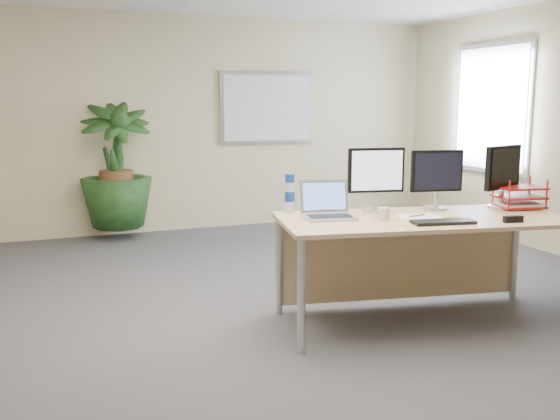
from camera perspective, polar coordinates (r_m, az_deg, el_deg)
name	(u,v)px	position (r m, az deg, el deg)	size (l,w,h in m)	color
floor	(303,336)	(4.51, 2.15, -11.44)	(8.00, 8.00, 0.00)	#444448
back_wall	(177,124)	(8.03, -9.39, 7.72)	(7.00, 0.04, 2.70)	beige
whiteboard	(267,108)	(8.33, -1.17, 9.30)	(1.30, 0.04, 0.95)	#ABACB0
window	(491,109)	(8.02, 18.76, 8.76)	(0.04, 1.30, 1.55)	#ABACB0
desk	(416,237)	(4.80, 12.34, -2.43)	(2.23, 1.26, 0.81)	#D7B77F
floor_plant	(116,177)	(7.65, -14.73, 2.91)	(0.84, 0.84, 1.50)	#143917
monitor_left	(376,175)	(4.80, 8.78, 3.16)	(0.44, 0.20, 0.49)	#B8B8BD
monitor_right	(437,176)	(4.99, 14.13, 3.07)	(0.42, 0.19, 0.46)	#B8B8BD
monitor_dark	(503,172)	(5.21, 19.71, 3.26)	(0.43, 0.20, 0.49)	#B8B8BD
laptop	(327,209)	(4.55, 4.35, 0.12)	(0.41, 0.38, 0.26)	#B7B7BB
keyboard	(443,222)	(4.45, 14.69, -1.07)	(0.44, 0.15, 0.02)	black
coffee_mug	(384,214)	(4.49, 9.50, -0.35)	(0.12, 0.08, 0.09)	silver
spiral_notebook	(419,217)	(4.63, 12.60, -0.63)	(0.29, 0.22, 0.01)	white
orange_pen	(417,215)	(4.63, 12.42, -0.49)	(0.01, 0.01, 0.15)	#D25E17
yellow_highlighter	(452,217)	(4.67, 15.43, -0.66)	(0.02, 0.02, 0.12)	#FBFE1A
water_bottle	(290,194)	(4.70, 0.90, 1.43)	(0.08, 0.08, 0.30)	silver
letter_tray	(519,199)	(5.27, 21.02, 0.97)	(0.39, 0.33, 0.17)	#A21814
stapler	(513,219)	(4.64, 20.54, -0.79)	(0.14, 0.04, 0.05)	black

